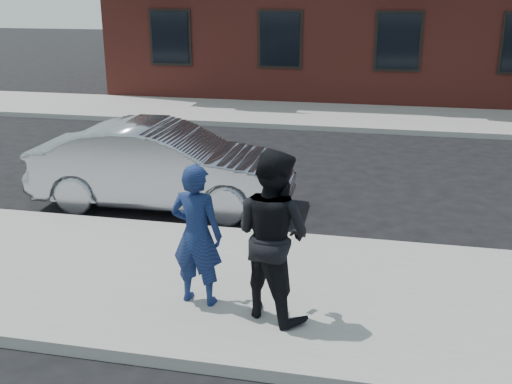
# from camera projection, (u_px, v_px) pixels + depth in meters

# --- Properties ---
(ground) EXTENTS (100.00, 100.00, 0.00)m
(ground) POSITION_uv_depth(u_px,v_px,m) (390.00, 300.00, 7.65)
(ground) COLOR black
(ground) RESTS_ON ground
(near_sidewalk) EXTENTS (50.00, 3.50, 0.15)m
(near_sidewalk) POSITION_uv_depth(u_px,v_px,m) (390.00, 304.00, 7.39)
(near_sidewalk) COLOR gray
(near_sidewalk) RESTS_ON ground
(near_curb) EXTENTS (50.00, 0.10, 0.15)m
(near_curb) POSITION_uv_depth(u_px,v_px,m) (390.00, 246.00, 9.06)
(near_curb) COLOR #999691
(near_curb) RESTS_ON ground
(far_sidewalk) EXTENTS (50.00, 3.50, 0.15)m
(far_sidewalk) POSITION_uv_depth(u_px,v_px,m) (390.00, 118.00, 18.04)
(far_sidewalk) COLOR gray
(far_sidewalk) RESTS_ON ground
(far_curb) EXTENTS (50.00, 0.10, 0.15)m
(far_curb) POSITION_uv_depth(u_px,v_px,m) (390.00, 131.00, 16.38)
(far_curb) COLOR #999691
(far_curb) RESTS_ON ground
(silver_sedan) EXTENTS (4.67, 1.73, 1.53)m
(silver_sedan) POSITION_uv_depth(u_px,v_px,m) (163.00, 166.00, 10.71)
(silver_sedan) COLOR #999BA3
(silver_sedan) RESTS_ON ground
(man_hoodie) EXTENTS (0.68, 0.54, 1.74)m
(man_hoodie) POSITION_uv_depth(u_px,v_px,m) (197.00, 235.00, 7.04)
(man_hoodie) COLOR navy
(man_hoodie) RESTS_ON near_sidewalk
(man_peacoat) EXTENTS (1.21, 1.13, 1.99)m
(man_peacoat) POSITION_uv_depth(u_px,v_px,m) (273.00, 235.00, 6.73)
(man_peacoat) COLOR black
(man_peacoat) RESTS_ON near_sidewalk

